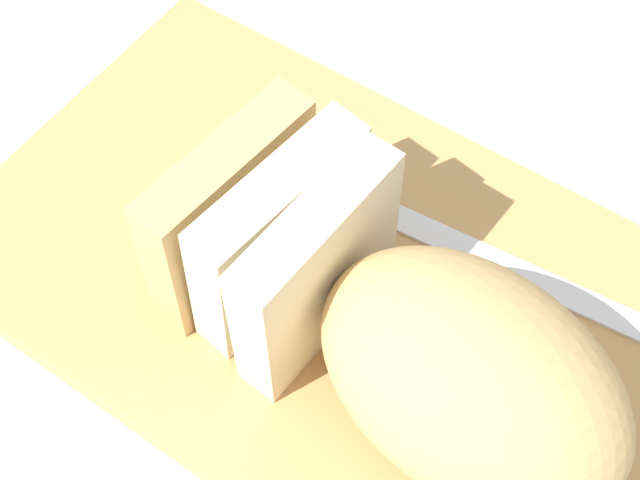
# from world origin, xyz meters

# --- Properties ---
(ground_plane) EXTENTS (3.00, 3.00, 0.00)m
(ground_plane) POSITION_xyz_m (0.00, 0.00, 0.00)
(ground_plane) COLOR beige
(cutting_board) EXTENTS (0.41, 0.26, 0.02)m
(cutting_board) POSITION_xyz_m (0.00, 0.00, 0.01)
(cutting_board) COLOR tan
(cutting_board) RESTS_ON ground_plane
(bread_loaf) EXTENTS (0.26, 0.13, 0.11)m
(bread_loaf) POSITION_xyz_m (-0.07, 0.03, 0.08)
(bread_loaf) COLOR tan
(bread_loaf) RESTS_ON cutting_board
(bread_knife) EXTENTS (0.27, 0.05, 0.03)m
(bread_knife) POSITION_xyz_m (0.01, -0.05, 0.03)
(bread_knife) COLOR silver
(bread_knife) RESTS_ON cutting_board
(crumb_near_knife) EXTENTS (0.01, 0.01, 0.01)m
(crumb_near_knife) POSITION_xyz_m (-0.07, 0.03, 0.03)
(crumb_near_knife) COLOR tan
(crumb_near_knife) RESTS_ON cutting_board
(crumb_near_loaf) EXTENTS (0.01, 0.01, 0.01)m
(crumb_near_loaf) POSITION_xyz_m (0.01, 0.06, 0.03)
(crumb_near_loaf) COLOR tan
(crumb_near_loaf) RESTS_ON cutting_board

